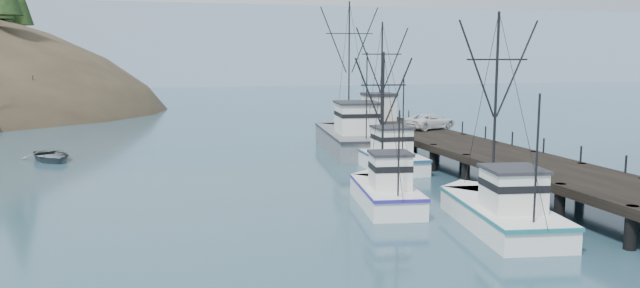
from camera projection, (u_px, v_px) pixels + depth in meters
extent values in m
plane|color=#294A5C|center=(358.00, 244.00, 28.60)|extent=(400.00, 400.00, 0.00)
cube|color=black|center=(465.00, 146.00, 47.32)|extent=(6.00, 44.00, 0.50)
cylinder|color=black|center=(631.00, 228.00, 27.65)|extent=(0.56, 0.56, 2.00)
cylinder|color=black|center=(560.00, 202.00, 32.42)|extent=(0.56, 0.56, 2.00)
cylinder|color=black|center=(507.00, 184.00, 37.19)|extent=(0.56, 0.56, 2.00)
cylinder|color=black|center=(581.00, 179.00, 38.56)|extent=(0.56, 0.56, 2.00)
cylinder|color=black|center=(466.00, 169.00, 41.97)|extent=(0.56, 0.56, 2.00)
cylinder|color=black|center=(533.00, 166.00, 43.33)|extent=(0.56, 0.56, 2.00)
cylinder|color=black|center=(433.00, 158.00, 46.74)|extent=(0.56, 0.56, 2.00)
cylinder|color=black|center=(495.00, 155.00, 48.11)|extent=(0.56, 0.56, 2.00)
cylinder|color=black|center=(407.00, 148.00, 51.51)|extent=(0.56, 0.56, 2.00)
cylinder|color=black|center=(463.00, 146.00, 52.88)|extent=(0.56, 0.56, 2.00)
cylinder|color=black|center=(385.00, 140.00, 56.28)|extent=(0.56, 0.56, 2.00)
cylinder|color=black|center=(437.00, 138.00, 57.65)|extent=(0.56, 0.56, 2.00)
cylinder|color=black|center=(366.00, 134.00, 61.06)|extent=(0.56, 0.56, 2.00)
cylinder|color=black|center=(415.00, 132.00, 62.42)|extent=(0.56, 0.56, 2.00)
cylinder|color=black|center=(350.00, 128.00, 65.83)|extent=(0.56, 0.56, 2.00)
cylinder|color=black|center=(396.00, 127.00, 67.20)|extent=(0.56, 0.56, 2.00)
cube|color=#9EB2C6|center=(211.00, 84.00, 193.50)|extent=(360.00, 40.00, 26.00)
cube|color=silver|center=(45.00, 84.00, 194.65)|extent=(180.00, 25.00, 18.00)
cube|color=white|center=(53.00, 117.00, 84.72)|extent=(1.00, 3.50, 0.90)
cylinder|color=black|center=(52.00, 96.00, 84.31)|extent=(0.08, 0.08, 6.00)
cube|color=white|center=(36.00, 119.00, 82.21)|extent=(1.00, 3.50, 0.90)
cylinder|color=black|center=(35.00, 97.00, 81.80)|extent=(0.08, 0.08, 6.00)
cube|color=white|center=(36.00, 123.00, 78.05)|extent=(1.00, 3.50, 0.90)
cylinder|color=black|center=(34.00, 99.00, 77.65)|extent=(0.08, 0.08, 6.00)
cube|color=white|center=(502.00, 220.00, 31.14)|extent=(4.87, 9.42, 1.60)
cube|color=white|center=(470.00, 199.00, 35.56)|extent=(3.47, 3.47, 1.60)
cube|color=#1C6973|center=(502.00, 206.00, 31.04)|extent=(4.97, 9.66, 0.18)
cube|color=silver|center=(513.00, 190.00, 29.76)|extent=(2.82, 2.89, 1.90)
cube|color=#26262B|center=(514.00, 169.00, 29.62)|extent=(3.06, 3.15, 0.16)
cylinder|color=black|center=(495.00, 107.00, 31.72)|extent=(0.14, 0.14, 9.51)
cylinder|color=black|center=(537.00, 159.00, 27.23)|extent=(0.10, 0.10, 5.71)
cube|color=white|center=(386.00, 199.00, 35.69)|extent=(3.98, 7.62, 1.60)
cube|color=white|center=(373.00, 186.00, 39.26)|extent=(2.90, 2.90, 1.60)
cube|color=#2B2094|center=(386.00, 187.00, 35.60)|extent=(4.07, 7.81, 0.18)
cube|color=silver|center=(390.00, 172.00, 34.53)|extent=(2.33, 2.33, 1.90)
cube|color=#26262B|center=(390.00, 153.00, 34.39)|extent=(2.53, 2.54, 0.16)
cylinder|color=black|center=(383.00, 118.00, 36.15)|extent=(0.14, 0.14, 7.53)
cylinder|color=black|center=(399.00, 154.00, 32.52)|extent=(0.10, 0.10, 4.52)
cube|color=white|center=(386.00, 161.00, 48.42)|extent=(4.04, 9.47, 1.60)
cube|color=white|center=(369.00, 152.00, 52.91)|extent=(3.58, 3.58, 1.60)
cube|color=navy|center=(386.00, 152.00, 48.32)|extent=(4.13, 9.71, 0.18)
cube|color=silver|center=(392.00, 141.00, 47.02)|extent=(2.63, 2.75, 1.90)
cube|color=#26262B|center=(392.00, 127.00, 46.88)|extent=(2.86, 3.00, 0.16)
cylinder|color=black|center=(382.00, 86.00, 48.99)|extent=(0.14, 0.14, 9.94)
cylinder|color=black|center=(403.00, 117.00, 44.43)|extent=(0.10, 0.10, 5.96)
cube|color=slate|center=(353.00, 143.00, 56.58)|extent=(6.58, 14.57, 2.20)
cube|color=slate|center=(339.00, 133.00, 63.48)|extent=(4.85, 4.85, 2.20)
cube|color=black|center=(353.00, 132.00, 56.44)|extent=(6.72, 14.94, 0.18)
cube|color=silver|center=(357.00, 118.00, 54.48)|extent=(3.88, 4.36, 2.60)
cube|color=#26262B|center=(357.00, 103.00, 54.28)|extent=(4.22, 4.76, 0.16)
cylinder|color=black|center=(349.00, 65.00, 57.73)|extent=(0.14, 0.14, 11.68)
cylinder|color=black|center=(367.00, 96.00, 50.63)|extent=(0.10, 0.10, 7.01)
cube|color=silver|center=(379.00, 108.00, 64.25)|extent=(2.80, 3.00, 2.50)
cube|color=#26262B|center=(379.00, 94.00, 64.05)|extent=(3.00, 3.20, 0.30)
imported|color=silver|center=(430.00, 121.00, 56.43)|extent=(5.53, 3.96, 1.40)
imported|color=#595F63|center=(51.00, 160.00, 51.47)|extent=(5.64, 6.54, 1.14)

